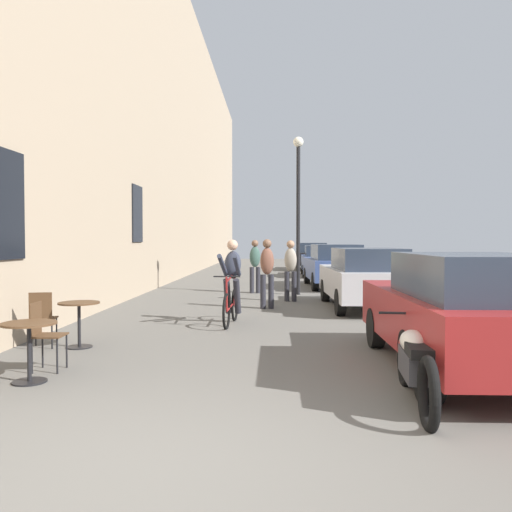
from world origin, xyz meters
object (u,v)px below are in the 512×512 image
Objects in this scene: cafe_table_near at (29,339)px; pedestrian_far at (255,263)px; street_lamp at (298,195)px; pedestrian_mid at (291,267)px; parked_car_second at (365,277)px; cafe_chair_near_toward_street at (44,331)px; cafe_table_mid at (79,315)px; pedestrian_near at (267,270)px; cyclist_on_bicycle at (232,284)px; parked_car_fourth at (320,260)px; parked_car_fifth at (312,256)px; parked_motorcycle at (415,364)px; cafe_chair_mid_toward_street at (42,315)px; parked_car_third at (334,265)px; parked_car_nearest at (463,311)px.

pedestrian_far reaches higher than cafe_table_near.
street_lamp is at bearing 70.15° from cafe_table_near.
parked_car_second is (1.80, -1.43, -0.17)m from pedestrian_mid.
cafe_chair_near_toward_street is 1.24× the size of cafe_table_mid.
street_lamp is at bearing 80.74° from pedestrian_mid.
cafe_table_mid is at bearing -119.13° from pedestrian_mid.
pedestrian_near is 1.02× the size of pedestrian_mid.
cyclist_on_bicycle reaches higher than cafe_chair_near_toward_street.
pedestrian_near is 0.40× the size of parked_car_second.
parked_car_fourth is at bearing 74.68° from cafe_table_near.
pedestrian_far is at bearing -101.83° from parked_car_fifth.
cafe_chair_mid_toward_street is at bearing 153.24° from parked_motorcycle.
pedestrian_mid is at bearing 96.39° from parked_motorcycle.
cafe_table_mid is 0.42× the size of pedestrian_mid.
cyclist_on_bicycle is at bearing -106.56° from pedestrian_near.
pedestrian_far is 0.39× the size of parked_car_fifth.
cyclist_on_bicycle reaches higher than parked_car_second.
pedestrian_near is 0.35× the size of street_lamp.
parked_car_second is 0.97× the size of parked_car_third.
parked_car_nearest is 2.01× the size of parked_motorcycle.
parked_car_third is at bearing 87.04° from parked_motorcycle.
pedestrian_far reaches higher than cafe_chair_mid_toward_street.
parked_car_second is at bearing 53.31° from cafe_table_near.
parked_car_third is at bearing 69.81° from cyclist_on_bicycle.
cyclist_on_bicycle is at bearing -108.76° from pedestrian_mid.
cafe_table_mid is 0.16× the size of parked_car_third.
cafe_table_mid is 7.27m from parked_car_second.
parked_car_second reaches higher than cafe_table_mid.
parked_car_fourth is (0.04, 5.98, -0.05)m from parked_car_third.
cafe_table_mid is at bearing -116.15° from parked_car_third.
pedestrian_far is at bearing 115.64° from pedestrian_mid.
parked_car_second is at bearing -51.92° from pedestrian_far.
parked_car_fifth is (2.80, 13.36, -0.16)m from pedestrian_far.
cyclist_on_bicycle is 0.40× the size of parked_car_third.
parked_car_fifth is at bearing 77.50° from cafe_chair_near_toward_street.
cafe_table_near is at bearing -126.69° from parked_car_second.
cyclist_on_bicycle is 5.64m from parked_motorcycle.
pedestrian_mid is (3.46, 7.82, 0.44)m from cafe_chair_near_toward_street.
parked_car_fourth is (1.44, 8.50, -2.36)m from street_lamp.
street_lamp reaches higher than parked_car_third.
cafe_table_mid is at bearing -132.01° from cyclist_on_bicycle.
parked_car_nearest is (5.50, -1.38, 0.27)m from cafe_table_mid.
parked_car_nearest is at bearing 0.89° from cafe_chair_near_toward_street.
pedestrian_mid is 4.64m from parked_car_third.
cafe_table_mid is at bearing -103.51° from parked_car_fifth.
pedestrian_far is (-0.44, 3.79, -0.01)m from pedestrian_near.
parked_car_fourth is at bearing 89.65° from parked_car_third.
parked_car_third is (2.76, 2.09, -0.16)m from pedestrian_far.
cyclist_on_bicycle reaches higher than parked_car_nearest.
parked_car_fourth reaches higher than parked_motorcycle.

